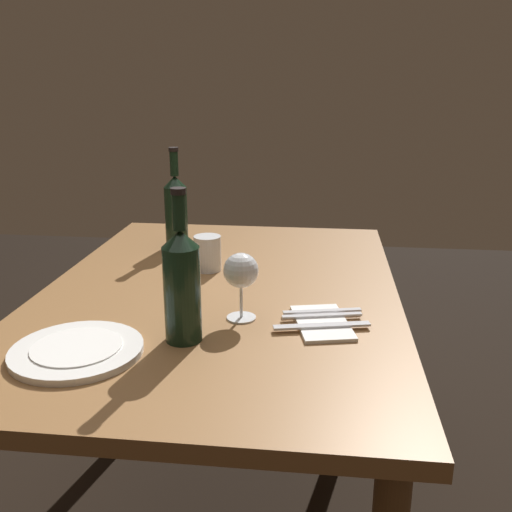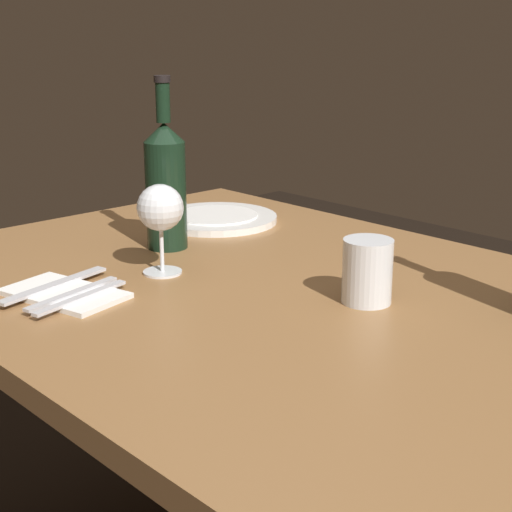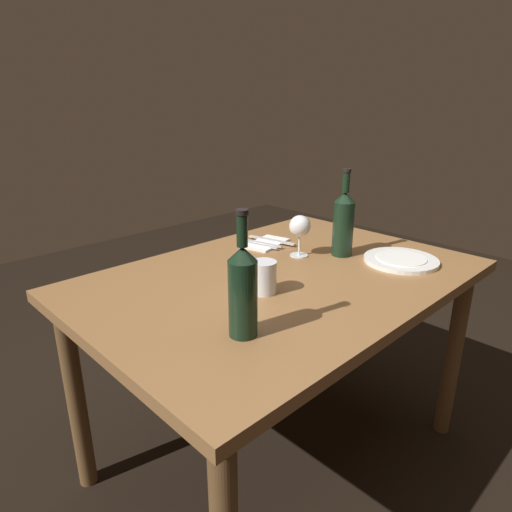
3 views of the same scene
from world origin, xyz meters
The scene contains 11 objects.
ground_plane centered at (0.00, 0.00, 0.00)m, with size 6.00×6.00×0.00m, color black.
dining_table centered at (0.00, 0.00, 0.65)m, with size 1.30×0.90×0.74m.
wine_glass_left centered at (0.18, 0.08, 0.85)m, with size 0.08×0.08×0.15m.
wine_bottle centered at (-0.36, -0.20, 0.86)m, with size 0.07×0.07×0.32m.
wine_bottle_second centered at (0.30, -0.02, 0.86)m, with size 0.08×0.08×0.32m.
water_tumbler centered at (-0.14, -0.06, 0.78)m, with size 0.08×0.08×0.10m.
dinner_plate centered at (0.39, -0.22, 0.75)m, with size 0.26×0.26×0.02m.
folded_napkin centered at (0.19, 0.26, 0.74)m, with size 0.21×0.15×0.01m.
fork_inner centered at (0.17, 0.26, 0.75)m, with size 0.05×0.18×0.00m.
fork_outer centered at (0.14, 0.26, 0.75)m, with size 0.05×0.18×0.00m.
table_knife centered at (0.22, 0.26, 0.75)m, with size 0.07×0.21×0.00m.
Camera 3 is at (-1.01, -0.92, 1.29)m, focal length 31.28 mm.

